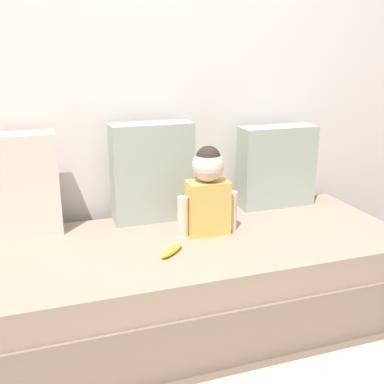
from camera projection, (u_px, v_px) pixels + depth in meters
The scene contains 8 objects.
ground_plane at pixel (173, 319), 2.43m from camera, with size 12.00×12.00×0.00m, color brown.
back_wall at pixel (140, 75), 2.60m from camera, with size 5.65×0.10×2.41m, color silver.
couch at pixel (172, 283), 2.37m from camera, with size 2.45×0.91×0.43m.
throw_pillow_left at pixel (3, 187), 2.31m from camera, with size 0.53×0.16×0.52m, color beige.
throw_pillow_center at pixel (152, 172), 2.54m from camera, with size 0.44×0.16×0.54m, color #99A393.
throw_pillow_right at pixel (276, 166), 2.79m from camera, with size 0.46×0.16×0.48m, color #99A393.
toddler at pixel (208, 190), 2.36m from camera, with size 0.32×0.16×0.46m.
banana at pixel (171, 250), 2.17m from camera, with size 0.17×0.04×0.04m, color yellow.
Camera 1 is at (-0.59, -2.04, 1.36)m, focal length 43.78 mm.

